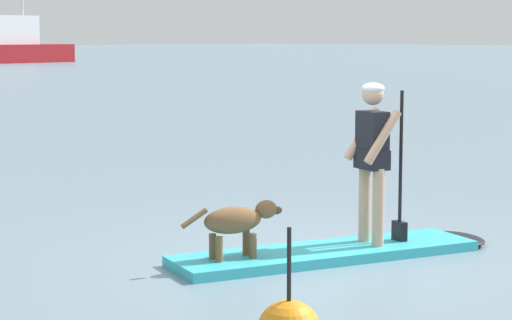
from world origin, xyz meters
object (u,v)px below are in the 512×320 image
paddleboard (345,251)px  moored_boat_outer (16,45)px  person_paddler (373,152)px  dog (238,221)px

paddleboard → moored_boat_outer: size_ratio=0.34×
paddleboard → person_paddler: person_paddler is taller
paddleboard → person_paddler: bearing=-18.3°
person_paddler → dog: (-1.44, 0.48, -0.59)m
dog → moored_boat_outer: (36.32, 65.54, 0.99)m
paddleboard → dog: (-1.14, 0.38, 0.41)m
paddleboard → person_paddler: size_ratio=2.15×
dog → paddleboard: bearing=-18.3°
person_paddler → moored_boat_outer: size_ratio=0.16×
moored_boat_outer → person_paddler: bearing=-117.9°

